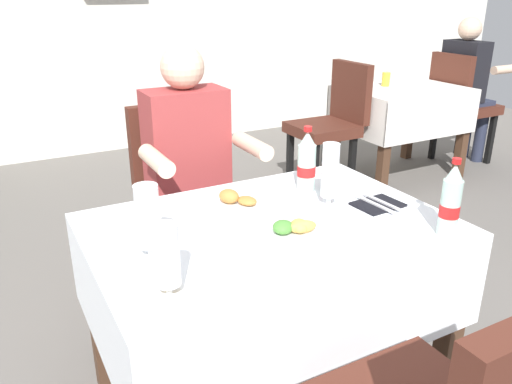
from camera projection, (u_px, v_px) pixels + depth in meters
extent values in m
cube|color=white|center=(270.00, 226.00, 1.75)|extent=(1.20, 0.83, 0.02)
cube|color=white|center=(340.00, 334.00, 1.47)|extent=(1.20, 0.02, 0.32)
cube|color=white|center=(221.00, 226.00, 2.14)|extent=(1.20, 0.02, 0.32)
cube|color=white|center=(99.00, 317.00, 1.55)|extent=(0.02, 0.83, 0.32)
cube|color=white|center=(397.00, 235.00, 2.07)|extent=(0.02, 0.83, 0.32)
cube|color=#472D1E|center=(450.00, 327.00, 1.83)|extent=(0.07, 0.07, 0.72)
cube|color=#472D1E|center=(98.00, 308.00, 1.94)|extent=(0.07, 0.07, 0.72)
cube|color=#472D1E|center=(331.00, 245.00, 2.41)|extent=(0.07, 0.07, 0.72)
cube|color=#4C2319|center=(194.00, 214.00, 2.42)|extent=(0.44, 0.44, 0.08)
cube|color=#4C2319|center=(172.00, 148.00, 2.53)|extent=(0.42, 0.06, 0.44)
cube|color=black|center=(175.00, 290.00, 2.30)|extent=(0.04, 0.04, 0.45)
cube|color=black|center=(243.00, 271.00, 2.45)|extent=(0.04, 0.04, 0.45)
cube|color=black|center=(152.00, 257.00, 2.58)|extent=(0.04, 0.04, 0.45)
cube|color=black|center=(214.00, 242.00, 2.73)|extent=(0.04, 0.04, 0.45)
cylinder|color=#282D42|center=(196.00, 288.00, 2.31)|extent=(0.10, 0.10, 0.45)
cylinder|color=#282D42|center=(228.00, 279.00, 2.38)|extent=(0.10, 0.10, 0.45)
cube|color=#282D42|center=(196.00, 214.00, 2.38)|extent=(0.34, 0.36, 0.12)
cube|color=#9E3838|center=(186.00, 145.00, 2.33)|extent=(0.36, 0.20, 0.50)
sphere|color=beige|center=(182.00, 67.00, 2.20)|extent=(0.19, 0.19, 0.19)
cylinder|color=beige|center=(156.00, 160.00, 2.04)|extent=(0.07, 0.26, 0.07)
cylinder|color=beige|center=(252.00, 146.00, 2.23)|extent=(0.07, 0.26, 0.07)
cube|color=white|center=(302.00, 236.00, 1.64)|extent=(0.23, 0.23, 0.01)
ellipsoid|color=gold|center=(299.00, 226.00, 1.65)|extent=(0.08, 0.09, 0.04)
ellipsoid|color=gold|center=(303.00, 227.00, 1.64)|extent=(0.10, 0.06, 0.04)
ellipsoid|color=#4C8E38|center=(283.00, 227.00, 1.64)|extent=(0.10, 0.10, 0.04)
cube|color=white|center=(240.00, 202.00, 1.91)|extent=(0.25, 0.25, 0.01)
ellipsoid|color=#B77A38|center=(229.00, 196.00, 1.87)|extent=(0.09, 0.10, 0.05)
ellipsoid|color=#B77A38|center=(247.00, 201.00, 1.86)|extent=(0.08, 0.09, 0.03)
cylinder|color=white|center=(328.00, 204.00, 1.89)|extent=(0.07, 0.07, 0.01)
cylinder|color=white|center=(329.00, 200.00, 1.88)|extent=(0.02, 0.02, 0.03)
cylinder|color=white|center=(330.00, 170.00, 1.84)|extent=(0.06, 0.06, 0.20)
cylinder|color=gold|center=(329.00, 183.00, 1.86)|extent=(0.06, 0.06, 0.10)
cylinder|color=white|center=(169.00, 295.00, 1.33)|extent=(0.07, 0.07, 0.01)
cylinder|color=white|center=(169.00, 289.00, 1.33)|extent=(0.02, 0.02, 0.03)
cylinder|color=white|center=(167.00, 255.00, 1.29)|extent=(0.07, 0.07, 0.17)
cylinder|color=#C68928|center=(167.00, 263.00, 1.30)|extent=(0.06, 0.06, 0.12)
cylinder|color=white|center=(151.00, 255.00, 1.53)|extent=(0.07, 0.07, 0.01)
cylinder|color=white|center=(151.00, 250.00, 1.52)|extent=(0.02, 0.02, 0.03)
cylinder|color=white|center=(148.00, 216.00, 1.48)|extent=(0.07, 0.07, 0.19)
cylinder|color=black|center=(149.00, 233.00, 1.50)|extent=(0.07, 0.07, 0.08)
cylinder|color=silver|center=(450.00, 208.00, 1.63)|extent=(0.06, 0.06, 0.19)
cylinder|color=red|center=(449.00, 211.00, 1.63)|extent=(0.06, 0.06, 0.04)
cone|color=silver|center=(455.00, 172.00, 1.59)|extent=(0.06, 0.06, 0.05)
cylinder|color=red|center=(457.00, 161.00, 1.57)|extent=(0.03, 0.03, 0.02)
cylinder|color=silver|center=(306.00, 168.00, 1.99)|extent=(0.07, 0.07, 0.19)
cylinder|color=red|center=(306.00, 171.00, 1.99)|extent=(0.07, 0.07, 0.04)
cone|color=silver|center=(308.00, 138.00, 1.95)|extent=(0.06, 0.06, 0.05)
cylinder|color=red|center=(308.00, 129.00, 1.93)|extent=(0.03, 0.03, 0.02)
cube|color=black|center=(378.00, 204.00, 1.89)|extent=(0.18, 0.14, 0.01)
cube|color=silver|center=(374.00, 204.00, 1.87)|extent=(0.03, 0.19, 0.01)
cube|color=silver|center=(381.00, 202.00, 1.89)|extent=(0.03, 0.19, 0.01)
cube|color=white|center=(403.00, 89.00, 4.13)|extent=(0.96, 0.73, 0.02)
cube|color=white|center=(434.00, 119.00, 3.91)|extent=(0.96, 0.02, 0.32)
cube|color=white|center=(372.00, 102.00, 4.49)|extent=(0.96, 0.02, 0.32)
cube|color=white|center=(355.00, 116.00, 3.99)|extent=(0.02, 0.73, 0.32)
cube|color=white|center=(442.00, 104.00, 4.40)|extent=(0.02, 0.73, 0.32)
cube|color=#472D1E|center=(384.00, 150.00, 3.84)|extent=(0.07, 0.07, 0.72)
cube|color=#472D1E|center=(463.00, 136.00, 4.21)|extent=(0.07, 0.07, 0.72)
cube|color=#472D1E|center=(336.00, 131.00, 4.33)|extent=(0.07, 0.07, 0.72)
cube|color=#472D1E|center=(410.00, 120.00, 4.70)|extent=(0.07, 0.07, 0.72)
cube|color=#4C2319|center=(322.00, 129.00, 3.88)|extent=(0.44, 0.44, 0.08)
cube|color=#4C2319|center=(351.00, 92.00, 3.89)|extent=(0.06, 0.42, 0.44)
cube|color=black|center=(290.00, 160.00, 4.04)|extent=(0.04, 0.04, 0.45)
cube|color=black|center=(315.00, 173.00, 3.76)|extent=(0.04, 0.04, 0.45)
cube|color=black|center=(325.00, 154.00, 4.19)|extent=(0.04, 0.04, 0.45)
cube|color=black|center=(352.00, 166.00, 3.91)|extent=(0.04, 0.04, 0.45)
cube|color=#4C2319|center=(466.00, 108.00, 4.56)|extent=(0.44, 0.44, 0.08)
cube|color=#4C2319|center=(450.00, 81.00, 4.36)|extent=(0.06, 0.42, 0.44)
cube|color=black|center=(491.00, 139.00, 4.60)|extent=(0.04, 0.04, 0.45)
cube|color=black|center=(460.00, 130.00, 4.88)|extent=(0.04, 0.04, 0.45)
cube|color=black|center=(464.00, 144.00, 4.45)|extent=(0.04, 0.04, 0.45)
cube|color=black|center=(434.00, 135.00, 4.73)|extent=(0.04, 0.04, 0.45)
cylinder|color=#282D42|center=(480.00, 137.00, 4.66)|extent=(0.10, 0.10, 0.45)
cylinder|color=#282D42|center=(466.00, 133.00, 4.79)|extent=(0.10, 0.10, 0.45)
cube|color=#282D42|center=(465.00, 106.00, 4.55)|extent=(0.36, 0.34, 0.12)
cube|color=black|center=(464.00, 71.00, 4.40)|extent=(0.20, 0.36, 0.50)
sphere|color=beige|center=(470.00, 29.00, 4.27)|extent=(0.19, 0.19, 0.19)
cylinder|color=beige|center=(504.00, 69.00, 4.31)|extent=(0.26, 0.07, 0.07)
cylinder|color=beige|center=(463.00, 63.00, 4.67)|extent=(0.26, 0.07, 0.07)
cylinder|color=gold|center=(386.00, 79.00, 4.17)|extent=(0.06, 0.06, 0.11)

